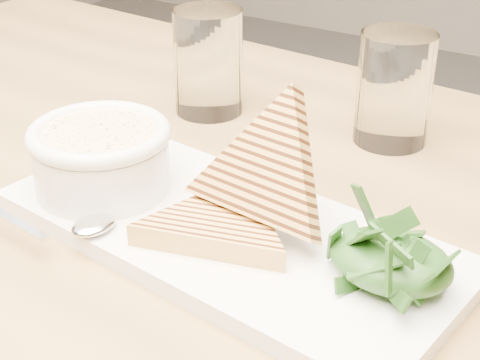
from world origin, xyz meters
The scene contains 14 objects.
table_top centered at (-0.07, 0.19, 0.73)m, with size 1.31×0.87×0.04m, color olive.
table_leg_bl centered at (-0.67, 0.57, 0.36)m, with size 0.06×0.06×0.71m, color olive.
platter centered at (0.06, 0.16, 0.76)m, with size 0.40×0.18×0.02m, color white.
soup_bowl centered at (-0.07, 0.16, 0.79)m, with size 0.12×0.12×0.05m, color white.
soup centered at (-0.07, 0.16, 0.82)m, with size 0.10×0.10×0.01m, color #EED78D.
bowl_rim centered at (-0.07, 0.16, 0.83)m, with size 0.13×0.13×0.01m, color white.
sandwich_flat centered at (0.06, 0.15, 0.78)m, with size 0.15×0.15×0.02m, color gold, non-canonical shape.
sandwich_lean centered at (0.09, 0.18, 0.82)m, with size 0.15×0.15×0.08m, color gold, non-canonical shape.
salad_base centered at (0.21, 0.16, 0.79)m, with size 0.09×0.07×0.04m, color #13340C.
arugula_pile centered at (0.21, 0.16, 0.80)m, with size 0.11×0.10×0.05m, color #2D5A21, non-canonical shape.
spoon_bowl centered at (-0.03, 0.10, 0.78)m, with size 0.03×0.04×0.01m, color silver.
spoon_handle centered at (-0.10, 0.07, 0.77)m, with size 0.10×0.01×0.00m, color silver.
glass_near centered at (-0.11, 0.39, 0.81)m, with size 0.08×0.08×0.12m, color white.
glass_far centered at (0.10, 0.42, 0.81)m, with size 0.08×0.08×0.12m, color white.
Camera 1 is at (0.35, -0.28, 1.10)m, focal length 55.00 mm.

